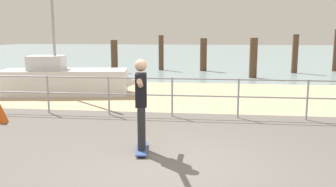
{
  "coord_description": "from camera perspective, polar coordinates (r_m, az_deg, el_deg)",
  "views": [
    {
      "loc": [
        0.58,
        -5.61,
        2.21
      ],
      "look_at": [
        -0.33,
        2.0,
        0.9
      ],
      "focal_mm": 38.41,
      "sensor_mm": 36.0,
      "label": 1
    }
  ],
  "objects": [
    {
      "name": "beach_strip",
      "position": [
        12.81,
        4.14,
        -0.27
      ],
      "size": [
        24.0,
        6.0,
        0.04
      ],
      "primitive_type": "cube",
      "color": "tan",
      "rests_on": "ground"
    },
    {
      "name": "sea_surface",
      "position": [
        40.67,
        6.05,
        6.5
      ],
      "size": [
        72.0,
        50.0,
        0.04
      ],
      "primitive_type": "cube",
      "color": "#849EA3",
      "rests_on": "ground"
    },
    {
      "name": "railing_fence",
      "position": [
        9.51,
        -4.45,
        0.54
      ],
      "size": [
        12.0,
        0.05,
        1.05
      ],
      "color": "#9EA0A5",
      "rests_on": "ground"
    },
    {
      "name": "sailboat",
      "position": [
        13.28,
        -15.42,
        2.04
      ],
      "size": [
        5.06,
        2.09,
        5.16
      ],
      "color": "silver",
      "rests_on": "ground"
    },
    {
      "name": "skateboard",
      "position": [
        6.77,
        -4.17,
        -8.77
      ],
      "size": [
        0.32,
        0.82,
        0.08
      ],
      "color": "#334C8C",
      "rests_on": "ground"
    },
    {
      "name": "skateboarder",
      "position": [
        6.53,
        -4.28,
        -0.84
      ],
      "size": [
        0.32,
        1.44,
        1.65
      ],
      "color": "#26262B",
      "rests_on": "skateboard"
    },
    {
      "name": "groyne_post_0",
      "position": [
        20.48,
        -8.52,
        5.9
      ],
      "size": [
        0.38,
        0.38,
        1.79
      ],
      "primitive_type": "cylinder",
      "color": "#513826",
      "rests_on": "ground"
    },
    {
      "name": "groyne_post_1",
      "position": [
        21.2,
        -1.1,
        6.47
      ],
      "size": [
        0.3,
        0.3,
        2.05
      ],
      "primitive_type": "cylinder",
      "color": "#513826",
      "rests_on": "ground"
    },
    {
      "name": "groyne_post_2",
      "position": [
        20.86,
        5.64,
        6.15
      ],
      "size": [
        0.39,
        0.39,
        1.88
      ],
      "primitive_type": "cylinder",
      "color": "#513826",
      "rests_on": "ground"
    },
    {
      "name": "groyne_post_3",
      "position": [
        18.0,
        13.39,
        5.49
      ],
      "size": [
        0.38,
        0.38,
        1.95
      ],
      "primitive_type": "cylinder",
      "color": "#513826",
      "rests_on": "ground"
    },
    {
      "name": "groyne_post_4",
      "position": [
        20.76,
        19.51,
        5.94
      ],
      "size": [
        0.32,
        0.32,
        2.11
      ],
      "primitive_type": "cylinder",
      "color": "#513826",
      "rests_on": "ground"
    },
    {
      "name": "groyne_post_5",
      "position": [
        22.59,
        25.04,
        6.21
      ],
      "size": [
        0.24,
        0.24,
        2.4
      ],
      "primitive_type": "cylinder",
      "color": "#513826",
      "rests_on": "ground"
    },
    {
      "name": "traffic_cone",
      "position": [
        9.73,
        -25.01,
        -2.85
      ],
      "size": [
        0.36,
        0.36,
        0.5
      ],
      "primitive_type": "cone",
      "color": "#E55919",
      "rests_on": "ground"
    }
  ]
}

